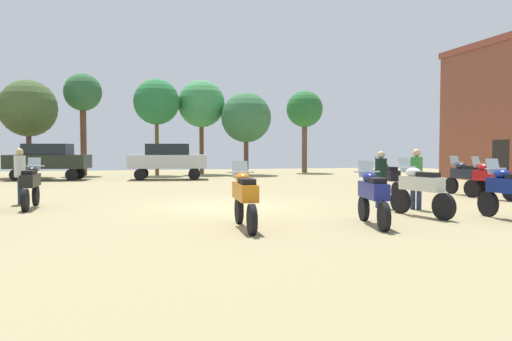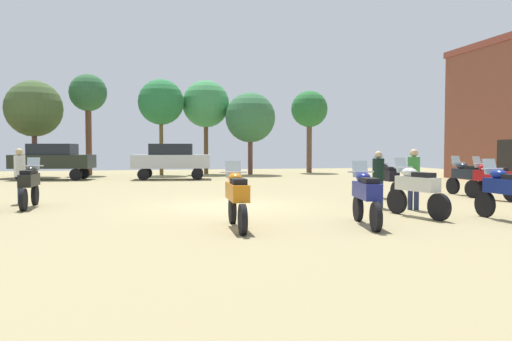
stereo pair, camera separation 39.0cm
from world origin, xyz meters
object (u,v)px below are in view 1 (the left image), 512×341
object	(u,v)px
motorcycle_6	(387,178)
motorcycle_4	(491,178)
tree_7	(246,118)
motorcycle_7	(510,190)
motorcycle_10	(31,184)
motorcycle_1	(420,188)
car_2	(168,159)
tree_8	(28,109)
car_1	(48,159)
tree_1	(157,102)
motorcycle_8	(373,194)
tree_2	(305,110)
tree_6	(83,94)
motorcycle_2	(245,196)
motorcycle_12	(466,176)
person_3	(416,174)
tree_9	(201,104)
person_2	(381,175)
person_1	(20,171)

from	to	relation	value
motorcycle_6	motorcycle_4	bearing A→B (deg)	-14.44
tree_7	motorcycle_7	bearing A→B (deg)	-85.68
motorcycle_10	motorcycle_1	bearing A→B (deg)	-23.03
motorcycle_1	motorcycle_7	bearing A→B (deg)	-48.02
car_2	tree_8	world-z (taller)	tree_8
motorcycle_4	car_1	size ratio (longest dim) A/B	0.46
car_1	car_2	bearing A→B (deg)	-89.61
tree_1	motorcycle_8	bearing A→B (deg)	-80.37
motorcycle_1	motorcycle_8	world-z (taller)	motorcycle_1
tree_2	tree_6	xyz separation A→B (m)	(-15.12, 0.07, 0.75)
motorcycle_7	motorcycle_10	distance (m)	13.00
motorcycle_6	car_1	size ratio (longest dim) A/B	0.47
motorcycle_6	car_1	bearing A→B (deg)	135.53
motorcycle_2	motorcycle_10	xyz separation A→B (m)	(-5.30, 5.07, 0.00)
motorcycle_2	motorcycle_7	bearing A→B (deg)	-0.62
motorcycle_2	motorcycle_4	distance (m)	10.42
motorcycle_12	tree_1	distance (m)	20.42
motorcycle_10	person_3	world-z (taller)	person_3
person_3	tree_7	bearing A→B (deg)	124.71
motorcycle_4	motorcycle_7	distance (m)	5.41
tree_8	tree_9	xyz separation A→B (m)	(10.68, 1.14, 0.57)
motorcycle_8	tree_2	world-z (taller)	tree_2
person_3	tree_6	world-z (taller)	tree_6
motorcycle_2	tree_6	xyz separation A→B (m)	(-5.58, 23.65, 4.51)
tree_2	tree_9	xyz separation A→B (m)	(-7.46, -0.24, 0.25)
motorcycle_8	motorcycle_7	bearing A→B (deg)	9.00
person_3	tree_1	distance (m)	21.70
tree_9	tree_2	bearing A→B (deg)	1.82
tree_6	tree_9	bearing A→B (deg)	-2.26
person_2	motorcycle_1	bearing A→B (deg)	-85.07
motorcycle_4	tree_7	xyz separation A→B (m)	(-4.71, 17.70, 3.04)
motorcycle_4	tree_9	world-z (taller)	tree_9
motorcycle_4	person_3	bearing A→B (deg)	-170.34
person_1	motorcycle_7	bearing A→B (deg)	55.10
motorcycle_8	person_3	distance (m)	3.56
motorcycle_1	tree_9	size ratio (longest dim) A/B	0.34
person_2	tree_2	world-z (taller)	tree_2
motorcycle_2	tree_7	distance (m)	22.58
tree_1	tree_7	distance (m)	5.92
person_2	person_3	distance (m)	1.01
tree_2	tree_7	distance (m)	5.05
motorcycle_10	person_2	world-z (taller)	person_2
motorcycle_7	tree_9	distance (m)	24.42
motorcycle_12	tree_8	bearing A→B (deg)	130.92
motorcycle_6	tree_2	size ratio (longest dim) A/B	0.36
motorcycle_7	person_1	distance (m)	14.09
motorcycle_2	motorcycle_10	bearing A→B (deg)	138.51
tree_9	person_3	bearing A→B (deg)	-80.80
motorcycle_6	motorcycle_7	xyz separation A→B (m)	(0.36, -5.46, 0.01)
motorcycle_4	person_1	bearing A→B (deg)	155.57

